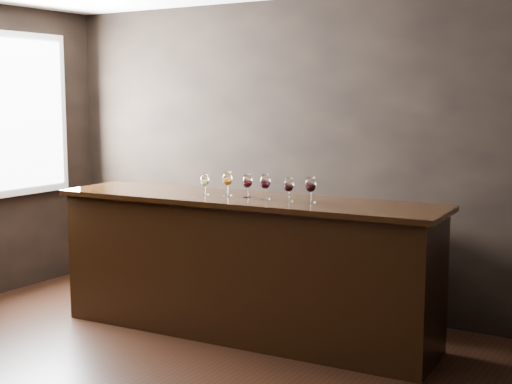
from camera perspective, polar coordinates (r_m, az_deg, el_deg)
The scene contains 11 objects.
ground at distance 5.14m, azimuth -10.47°, elevation -14.51°, with size 5.00×5.00×0.00m, color black.
room_shell at distance 5.01m, azimuth -12.09°, elevation 6.14°, with size 5.02×4.52×2.81m.
bar_counter at distance 5.78m, azimuth -0.93°, elevation -6.18°, with size 3.11×0.67×1.09m, color black.
bar_top at distance 5.67m, azimuth -0.95°, elevation -0.63°, with size 3.21×0.75×0.04m, color black.
back_bar_shelf at distance 6.70m, azimuth -0.47°, elevation -4.91°, with size 2.60×0.40×0.94m, color black.
glass_white at distance 5.83m, azimuth -4.11°, elevation 0.90°, with size 0.07×0.07×0.17m.
glass_amber at distance 5.77m, azimuth -2.31°, elevation 1.02°, with size 0.08×0.08×0.19m.
glass_red_a at distance 5.65m, azimuth -0.69°, elevation 0.85°, with size 0.08×0.08×0.19m.
glass_red_b at distance 5.56m, azimuth 0.75°, elevation 0.80°, with size 0.08×0.08×0.20m.
glass_red_c at distance 5.45m, azimuth 2.64°, elevation 0.52°, with size 0.08×0.08×0.18m.
glass_red_d at distance 5.39m, azimuth 4.38°, elevation 0.55°, with size 0.08×0.08×0.20m.
Camera 1 is at (3.23, -3.50, 1.93)m, focal length 50.00 mm.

